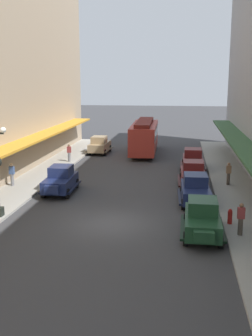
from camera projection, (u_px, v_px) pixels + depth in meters
name	position (u px, v px, depth m)	size (l,w,h in m)	color
ground_plane	(111.00, 223.00, 22.35)	(200.00, 200.00, 0.00)	#38383A
parked_car_0	(195.00, 189.00, 25.76)	(2.27, 4.31, 1.84)	#19234C
parked_car_1	(202.00, 218.00, 20.41)	(2.18, 4.28, 1.84)	#193D23
parked_car_2	(100.00, 145.00, 43.12)	(2.23, 4.29, 1.84)	#997F5B
parked_car_3	(60.00, 179.00, 28.22)	(2.25, 4.30, 1.84)	#19234C
parked_car_4	(193.00, 159.00, 35.20)	(2.15, 4.26, 1.84)	#591919
parked_car_5	(193.00, 174.00, 29.88)	(2.25, 4.30, 1.84)	#591919
streetcar	(144.00, 136.00, 42.90)	(2.76, 9.66, 3.46)	#A52D23
fire_hydrant	(230.00, 216.00, 21.81)	(0.24, 0.24, 0.82)	#B21E19
pedestrian_0	(69.00, 153.00, 38.12)	(0.36, 0.24, 1.64)	slate
pedestrian_1	(12.00, 174.00, 29.52)	(0.36, 0.24, 1.64)	slate
pedestrian_2	(229.00, 173.00, 29.78)	(0.36, 0.24, 1.64)	#4C4238
pedestrian_3	(241.00, 219.00, 20.15)	(0.36, 0.24, 1.64)	#4C4238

